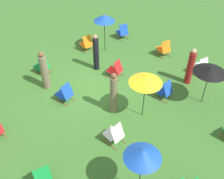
{
  "coord_description": "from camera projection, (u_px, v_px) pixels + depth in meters",
  "views": [
    {
      "loc": [
        5.58,
        7.27,
        7.44
      ],
      "look_at": [
        0.0,
        1.2,
        0.5
      ],
      "focal_mm": 43.13,
      "sensor_mm": 36.0,
      "label": 1
    }
  ],
  "objects": [
    {
      "name": "person_3",
      "position": [
        96.0,
        53.0,
        12.19
      ],
      "size": [
        0.32,
        0.32,
        1.79
      ],
      "rotation": [
        0.0,
        0.0,
        4.94
      ],
      "color": "black",
      "rests_on": "ground"
    },
    {
      "name": "deckchair_12",
      "position": [
        43.0,
        177.0,
        7.91
      ],
      "size": [
        0.65,
        0.85,
        0.83
      ],
      "rotation": [
        0.0,
        0.0,
        -0.25
      ],
      "color": "olive",
      "rests_on": "ground"
    },
    {
      "name": "umbrella_0",
      "position": [
        146.0,
        80.0,
        9.27
      ],
      "size": [
        1.19,
        1.19,
        1.87
      ],
      "color": "black",
      "rests_on": "ground"
    },
    {
      "name": "deckchair_5",
      "position": [
        122.0,
        32.0,
        14.74
      ],
      "size": [
        0.66,
        0.86,
        0.83
      ],
      "rotation": [
        0.0,
        0.0,
        -0.27
      ],
      "color": "olive",
      "rests_on": "ground"
    },
    {
      "name": "deckchair_0",
      "position": [
        164.0,
        49.0,
        13.38
      ],
      "size": [
        0.65,
        0.85,
        0.83
      ],
      "rotation": [
        0.0,
        0.0,
        -0.25
      ],
      "color": "olive",
      "rests_on": "ground"
    },
    {
      "name": "deckchair_10",
      "position": [
        201.0,
        66.0,
        12.22
      ],
      "size": [
        0.63,
        0.85,
        0.83
      ],
      "rotation": [
        0.0,
        0.0,
        -0.22
      ],
      "color": "olive",
      "rests_on": "ground"
    },
    {
      "name": "deckchair_8",
      "position": [
        86.0,
        44.0,
        13.77
      ],
      "size": [
        0.53,
        0.79,
        0.83
      ],
      "rotation": [
        0.0,
        0.0,
        -0.07
      ],
      "color": "olive",
      "rests_on": "ground"
    },
    {
      "name": "person_0",
      "position": [
        190.0,
        67.0,
        11.41
      ],
      "size": [
        0.38,
        0.38,
        1.71
      ],
      "rotation": [
        0.0,
        0.0,
        3.53
      ],
      "color": "maroon",
      "rests_on": "ground"
    },
    {
      "name": "umbrella_3",
      "position": [
        104.0,
        18.0,
        12.83
      ],
      "size": [
        1.04,
        1.04,
        1.96
      ],
      "color": "black",
      "rests_on": "ground"
    },
    {
      "name": "umbrella_1",
      "position": [
        143.0,
        154.0,
        6.84
      ],
      "size": [
        1.01,
        1.01,
        1.93
      ],
      "color": "black",
      "rests_on": "ground"
    },
    {
      "name": "person_2",
      "position": [
        114.0,
        94.0,
        10.0
      ],
      "size": [
        0.35,
        0.35,
        1.82
      ],
      "rotation": [
        0.0,
        0.0,
        1.89
      ],
      "color": "#72664C",
      "rests_on": "ground"
    },
    {
      "name": "ground_plane",
      "position": [
        93.0,
        85.0,
        11.77
      ],
      "size": [
        40.0,
        40.0,
        0.0
      ],
      "primitive_type": "plane",
      "color": "#386B28"
    },
    {
      "name": "deckchair_6",
      "position": [
        42.0,
        66.0,
        12.24
      ],
      "size": [
        0.61,
        0.84,
        0.83
      ],
      "rotation": [
        0.0,
        0.0,
        0.19
      ],
      "color": "olive",
      "rests_on": "ground"
    },
    {
      "name": "deckchair_13",
      "position": [
        65.0,
        94.0,
        10.78
      ],
      "size": [
        0.64,
        0.85,
        0.83
      ],
      "rotation": [
        0.0,
        0.0,
        0.23
      ],
      "color": "olive",
      "rests_on": "ground"
    },
    {
      "name": "person_1",
      "position": [
        44.0,
        71.0,
        11.13
      ],
      "size": [
        0.37,
        0.37,
        1.78
      ],
      "rotation": [
        0.0,
        0.0,
        0.18
      ],
      "color": "#72664C",
      "rests_on": "ground"
    },
    {
      "name": "umbrella_2",
      "position": [
        210.0,
        70.0,
        9.93
      ],
      "size": [
        1.25,
        1.25,
        1.73
      ],
      "color": "black",
      "rests_on": "ground"
    },
    {
      "name": "deckchair_4",
      "position": [
        114.0,
        134.0,
        9.16
      ],
      "size": [
        0.52,
        0.79,
        0.83
      ],
      "rotation": [
        0.0,
        0.0,
        0.06
      ],
      "color": "olive",
      "rests_on": "ground"
    },
    {
      "name": "deckchair_1",
      "position": [
        116.0,
        70.0,
        12.04
      ],
      "size": [
        0.68,
        0.87,
        0.83
      ],
      "rotation": [
        0.0,
        0.0,
        0.31
      ],
      "color": "olive",
      "rests_on": "ground"
    },
    {
      "name": "deckchair_3",
      "position": [
        164.0,
        90.0,
        10.93
      ],
      "size": [
        0.54,
        0.8,
        0.83
      ],
      "rotation": [
        0.0,
        0.0,
        0.08
      ],
      "color": "olive",
      "rests_on": "ground"
    }
  ]
}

